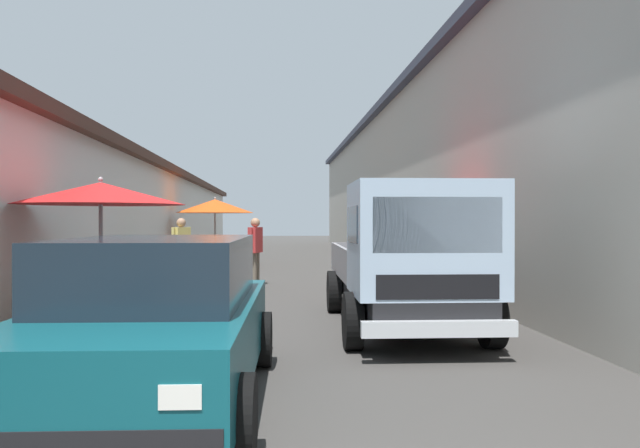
{
  "coord_description": "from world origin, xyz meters",
  "views": [
    {
      "loc": [
        -1.39,
        0.1,
        1.62
      ],
      "look_at": [
        10.07,
        -0.75,
        1.53
      ],
      "focal_mm": 33.97,
      "sensor_mm": 36.0,
      "label": 1
    }
  ],
  "objects_px": {
    "delivery_truck": "(411,262)",
    "vendor_by_crates": "(181,246)",
    "vendor_in_shade": "(255,247)",
    "fruit_stall_far_right": "(97,213)",
    "fruit_stall_mid_lane": "(214,212)",
    "plastic_stool": "(161,276)",
    "hatchback_car": "(156,319)",
    "fruit_stall_near_right": "(415,211)"
  },
  "relations": [
    {
      "from": "fruit_stall_mid_lane",
      "to": "delivery_truck",
      "type": "relative_size",
      "value": 0.54
    },
    {
      "from": "fruit_stall_mid_lane",
      "to": "vendor_by_crates",
      "type": "height_order",
      "value": "fruit_stall_mid_lane"
    },
    {
      "from": "delivery_truck",
      "to": "vendor_by_crates",
      "type": "bearing_deg",
      "value": 30.99
    },
    {
      "from": "delivery_truck",
      "to": "hatchback_car",
      "type": "bearing_deg",
      "value": 133.0
    },
    {
      "from": "plastic_stool",
      "to": "hatchback_car",
      "type": "bearing_deg",
      "value": -169.83
    },
    {
      "from": "fruit_stall_mid_lane",
      "to": "vendor_in_shade",
      "type": "xyz_separation_m",
      "value": [
        -6.47,
        -1.62,
        -0.91
      ]
    },
    {
      "from": "fruit_stall_mid_lane",
      "to": "vendor_in_shade",
      "type": "bearing_deg",
      "value": -165.95
    },
    {
      "from": "fruit_stall_far_right",
      "to": "delivery_truck",
      "type": "xyz_separation_m",
      "value": [
        -0.56,
        -4.33,
        -0.66
      ]
    },
    {
      "from": "delivery_truck",
      "to": "vendor_by_crates",
      "type": "relative_size",
      "value": 3.0
    },
    {
      "from": "fruit_stall_mid_lane",
      "to": "vendor_in_shade",
      "type": "height_order",
      "value": "fruit_stall_mid_lane"
    },
    {
      "from": "fruit_stall_near_right",
      "to": "vendor_by_crates",
      "type": "bearing_deg",
      "value": 56.44
    },
    {
      "from": "fruit_stall_far_right",
      "to": "fruit_stall_near_right",
      "type": "bearing_deg",
      "value": -60.19
    },
    {
      "from": "vendor_in_shade",
      "to": "fruit_stall_mid_lane",
      "type": "bearing_deg",
      "value": 14.05
    },
    {
      "from": "fruit_stall_mid_lane",
      "to": "hatchback_car",
      "type": "bearing_deg",
      "value": -176.18
    },
    {
      "from": "fruit_stall_far_right",
      "to": "hatchback_car",
      "type": "distance_m",
      "value": 3.69
    },
    {
      "from": "fruit_stall_near_right",
      "to": "fruit_stall_far_right",
      "type": "xyz_separation_m",
      "value": [
        -2.99,
        5.22,
        -0.07
      ]
    },
    {
      "from": "fruit_stall_mid_lane",
      "to": "fruit_stall_far_right",
      "type": "distance_m",
      "value": 12.47
    },
    {
      "from": "fruit_stall_near_right",
      "to": "plastic_stool",
      "type": "distance_m",
      "value": 5.94
    },
    {
      "from": "fruit_stall_near_right",
      "to": "hatchback_car",
      "type": "bearing_deg",
      "value": 148.82
    },
    {
      "from": "vendor_by_crates",
      "to": "fruit_stall_mid_lane",
      "type": "bearing_deg",
      "value": -1.83
    },
    {
      "from": "fruit_stall_near_right",
      "to": "fruit_stall_far_right",
      "type": "distance_m",
      "value": 6.02
    },
    {
      "from": "hatchback_car",
      "to": "vendor_in_shade",
      "type": "distance_m",
      "value": 9.27
    },
    {
      "from": "delivery_truck",
      "to": "vendor_by_crates",
      "type": "xyz_separation_m",
      "value": [
        6.89,
        4.14,
        -0.08
      ]
    },
    {
      "from": "delivery_truck",
      "to": "vendor_by_crates",
      "type": "distance_m",
      "value": 8.04
    },
    {
      "from": "fruit_stall_near_right",
      "to": "fruit_stall_mid_lane",
      "type": "xyz_separation_m",
      "value": [
        9.47,
        4.84,
        0.09
      ]
    },
    {
      "from": "vendor_in_shade",
      "to": "plastic_stool",
      "type": "distance_m",
      "value": 2.31
    },
    {
      "from": "vendor_in_shade",
      "to": "fruit_stall_far_right",
      "type": "bearing_deg",
      "value": 161.45
    },
    {
      "from": "fruit_stall_mid_lane",
      "to": "hatchback_car",
      "type": "height_order",
      "value": "fruit_stall_mid_lane"
    },
    {
      "from": "hatchback_car",
      "to": "delivery_truck",
      "type": "distance_m",
      "value": 3.97
    },
    {
      "from": "fruit_stall_near_right",
      "to": "plastic_stool",
      "type": "bearing_deg",
      "value": 67.13
    },
    {
      "from": "vendor_by_crates",
      "to": "plastic_stool",
      "type": "relative_size",
      "value": 3.8
    },
    {
      "from": "fruit_stall_near_right",
      "to": "delivery_truck",
      "type": "distance_m",
      "value": 3.74
    },
    {
      "from": "fruit_stall_mid_lane",
      "to": "plastic_stool",
      "type": "height_order",
      "value": "fruit_stall_mid_lane"
    },
    {
      "from": "fruit_stall_mid_lane",
      "to": "plastic_stool",
      "type": "relative_size",
      "value": 6.13
    },
    {
      "from": "vendor_by_crates",
      "to": "fruit_stall_far_right",
      "type": "bearing_deg",
      "value": 178.26
    },
    {
      "from": "fruit_stall_near_right",
      "to": "vendor_by_crates",
      "type": "relative_size",
      "value": 1.48
    },
    {
      "from": "fruit_stall_mid_lane",
      "to": "vendor_in_shade",
      "type": "distance_m",
      "value": 6.74
    },
    {
      "from": "hatchback_car",
      "to": "fruit_stall_near_right",
      "type": "bearing_deg",
      "value": -31.18
    },
    {
      "from": "hatchback_car",
      "to": "fruit_stall_far_right",
      "type": "bearing_deg",
      "value": 23.79
    },
    {
      "from": "fruit_stall_near_right",
      "to": "vendor_by_crates",
      "type": "height_order",
      "value": "fruit_stall_near_right"
    },
    {
      "from": "fruit_stall_near_right",
      "to": "vendor_by_crates",
      "type": "xyz_separation_m",
      "value": [
        3.34,
        5.03,
        -0.82
      ]
    },
    {
      "from": "delivery_truck",
      "to": "plastic_stool",
      "type": "bearing_deg",
      "value": 37.32
    }
  ]
}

